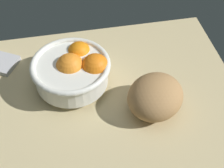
{
  "coord_description": "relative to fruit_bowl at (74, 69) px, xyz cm",
  "views": [
    {
      "loc": [
        -7.25,
        -56.58,
        69.07
      ],
      "look_at": [
        3.54,
        -0.34,
        5.0
      ],
      "focal_mm": 52.31,
      "sensor_mm": 36.0,
      "label": 1
    }
  ],
  "objects": [
    {
      "name": "bread_loaf",
      "position": [
        19.3,
        -12.74,
        -0.86
      ],
      "size": [
        20.57,
        20.33,
        9.73
      ],
      "primitive_type": "ellipsoid",
      "rotation": [
        0.0,
        0.0,
        3.82
      ],
      "color": "#AD7F4E",
      "rests_on": "ground"
    },
    {
      "name": "fruit_bowl",
      "position": [
        0.0,
        0.0,
        0.0
      ],
      "size": [
        21.58,
        21.58,
        10.54
      ],
      "color": "white",
      "rests_on": "ground"
    },
    {
      "name": "ground_plane",
      "position": [
        5.67,
        -6.19,
        -7.23
      ],
      "size": [
        78.21,
        58.34,
        3.0
      ],
      "primitive_type": "cube",
      "color": "#CAB683"
    }
  ]
}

